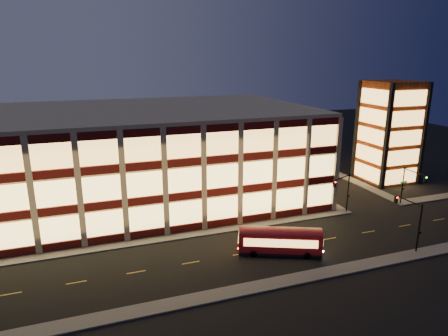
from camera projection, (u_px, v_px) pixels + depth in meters
name	position (u px, v px, depth m)	size (l,w,h in m)	color
ground	(194.00, 238.00, 50.45)	(200.00, 200.00, 0.00)	black
sidewalk_office_south	(169.00, 237.00, 50.36)	(54.00, 2.00, 0.15)	#514F4C
sidewalk_office_east	(290.00, 181.00, 73.29)	(2.00, 30.00, 0.15)	#514F4C
sidewalk_tower_south	(431.00, 198.00, 64.28)	(14.00, 2.00, 0.15)	#514F4C
sidewalk_tower_west	(340.00, 175.00, 76.85)	(2.00, 30.00, 0.15)	#514F4C
sidewalk_near	(229.00, 292.00, 38.64)	(100.00, 2.00, 0.15)	#514F4C
office_building	(146.00, 154.00, 62.88)	(50.45, 30.45, 14.50)	tan
stair_tower	(389.00, 132.00, 71.79)	(8.60, 8.60, 18.00)	#8C3814
traffic_signal_far	(343.00, 188.00, 56.74)	(3.79, 1.87, 6.00)	black
traffic_signal_right	(410.00, 181.00, 59.62)	(1.20, 4.37, 6.00)	black
traffic_signal_near	(411.00, 215.00, 46.94)	(0.32, 4.45, 6.00)	black
trolley_bus	(280.00, 240.00, 45.95)	(9.60, 6.01, 3.20)	#95080C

